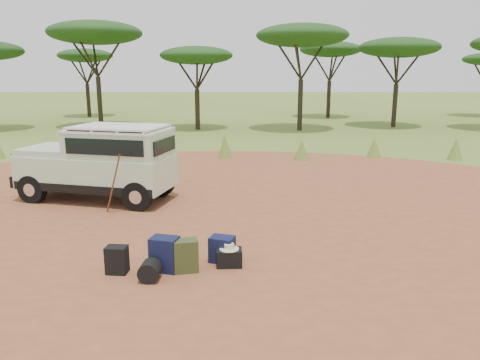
{
  "coord_description": "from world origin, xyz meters",
  "views": [
    {
      "loc": [
        0.78,
        -9.55,
        3.36
      ],
      "look_at": [
        0.68,
        0.61,
        1.0
      ],
      "focal_mm": 35.0,
      "sensor_mm": 36.0,
      "label": 1
    }
  ],
  "objects_px": {
    "duffel_navy": "(222,249)",
    "hard_case": "(229,258)",
    "safari_vehicle": "(101,164)",
    "backpack_olive": "(186,256)",
    "backpack_black": "(117,260)",
    "backpack_navy": "(165,254)",
    "walking_staff": "(113,184)"
  },
  "relations": [
    {
      "from": "backpack_navy",
      "to": "backpack_olive",
      "type": "distance_m",
      "value": 0.37
    },
    {
      "from": "hard_case",
      "to": "backpack_black",
      "type": "bearing_deg",
      "value": -174.09
    },
    {
      "from": "safari_vehicle",
      "to": "duffel_navy",
      "type": "bearing_deg",
      "value": -37.48
    },
    {
      "from": "backpack_black",
      "to": "backpack_navy",
      "type": "relative_size",
      "value": 0.8
    },
    {
      "from": "hard_case",
      "to": "backpack_olive",
      "type": "bearing_deg",
      "value": -166.63
    },
    {
      "from": "duffel_navy",
      "to": "hard_case",
      "type": "relative_size",
      "value": 1.07
    },
    {
      "from": "safari_vehicle",
      "to": "walking_staff",
      "type": "distance_m",
      "value": 1.44
    },
    {
      "from": "backpack_navy",
      "to": "safari_vehicle",
      "type": "bearing_deg",
      "value": 131.83
    },
    {
      "from": "hard_case",
      "to": "duffel_navy",
      "type": "bearing_deg",
      "value": 121.49
    },
    {
      "from": "backpack_black",
      "to": "safari_vehicle",
      "type": "bearing_deg",
      "value": 113.57
    },
    {
      "from": "safari_vehicle",
      "to": "backpack_navy",
      "type": "xyz_separation_m",
      "value": [
        2.42,
        -4.58,
        -0.67
      ]
    },
    {
      "from": "duffel_navy",
      "to": "hard_case",
      "type": "height_order",
      "value": "duffel_navy"
    },
    {
      "from": "backpack_black",
      "to": "duffel_navy",
      "type": "relative_size",
      "value": 1.01
    },
    {
      "from": "backpack_olive",
      "to": "duffel_navy",
      "type": "height_order",
      "value": "backpack_olive"
    },
    {
      "from": "walking_staff",
      "to": "duffel_navy",
      "type": "xyz_separation_m",
      "value": [
        2.74,
        -2.92,
        -0.5
      ]
    },
    {
      "from": "backpack_olive",
      "to": "hard_case",
      "type": "xyz_separation_m",
      "value": [
        0.74,
        0.22,
        -0.13
      ]
    },
    {
      "from": "backpack_black",
      "to": "hard_case",
      "type": "distance_m",
      "value": 1.93
    },
    {
      "from": "backpack_black",
      "to": "backpack_olive",
      "type": "relative_size",
      "value": 0.84
    },
    {
      "from": "backpack_black",
      "to": "backpack_navy",
      "type": "height_order",
      "value": "backpack_navy"
    },
    {
      "from": "walking_staff",
      "to": "backpack_navy",
      "type": "relative_size",
      "value": 2.55
    },
    {
      "from": "backpack_olive",
      "to": "duffel_navy",
      "type": "relative_size",
      "value": 1.2
    },
    {
      "from": "safari_vehicle",
      "to": "backpack_olive",
      "type": "height_order",
      "value": "safari_vehicle"
    },
    {
      "from": "walking_staff",
      "to": "backpack_navy",
      "type": "distance_m",
      "value": 3.78
    },
    {
      "from": "safari_vehicle",
      "to": "backpack_olive",
      "type": "xyz_separation_m",
      "value": [
        2.79,
        -4.6,
        -0.68
      ]
    },
    {
      "from": "backpack_black",
      "to": "duffel_navy",
      "type": "height_order",
      "value": "backpack_black"
    },
    {
      "from": "walking_staff",
      "to": "backpack_olive",
      "type": "relative_size",
      "value": 2.71
    },
    {
      "from": "walking_staff",
      "to": "backpack_black",
      "type": "xyz_separation_m",
      "value": [
        0.97,
        -3.43,
        -0.5
      ]
    },
    {
      "from": "walking_staff",
      "to": "backpack_navy",
      "type": "xyz_separation_m",
      "value": [
        1.77,
        -3.32,
        -0.43
      ]
    },
    {
      "from": "backpack_navy",
      "to": "duffel_navy",
      "type": "height_order",
      "value": "backpack_navy"
    },
    {
      "from": "backpack_black",
      "to": "walking_staff",
      "type": "bearing_deg",
      "value": 110.31
    },
    {
      "from": "safari_vehicle",
      "to": "backpack_navy",
      "type": "height_order",
      "value": "safari_vehicle"
    },
    {
      "from": "backpack_black",
      "to": "backpack_olive",
      "type": "bearing_deg",
      "value": 9.06
    }
  ]
}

